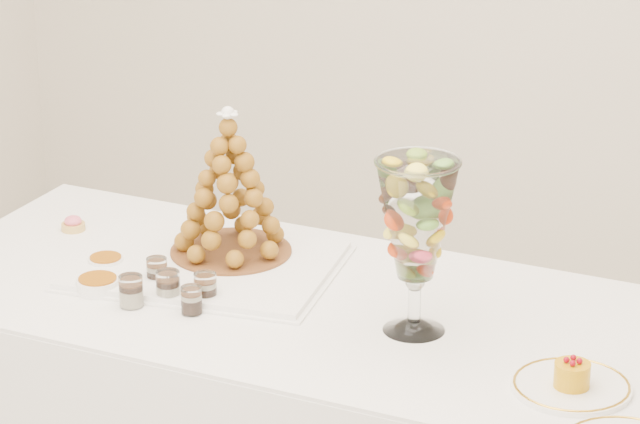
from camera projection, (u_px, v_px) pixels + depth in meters
The scene contains 13 objects.
lace_tray at pixel (206, 266), 3.57m from camera, with size 0.59×0.44×0.02m, color white.
macaron_vase at pixel (416, 222), 3.18m from camera, with size 0.18×0.18×0.39m.
cake_plate at pixel (571, 387), 3.02m from camera, with size 0.24×0.24×0.01m, color white.
pink_tart at pixel (73, 224), 3.81m from camera, with size 0.06×0.06×0.04m.
verrine_a at pixel (157, 271), 3.49m from camera, with size 0.05×0.05×0.06m, color white.
verrine_b at pixel (168, 287), 3.40m from camera, with size 0.05×0.05×0.07m, color white.
verrine_c at pixel (205, 288), 3.39m from camera, with size 0.05×0.05×0.07m, color white.
verrine_d at pixel (131, 291), 3.37m from camera, with size 0.05×0.05×0.07m, color white.
verrine_e at pixel (192, 300), 3.34m from camera, with size 0.05×0.05×0.06m, color white.
ramekin_back at pixel (106, 263), 3.58m from camera, with size 0.08×0.08×0.03m, color white.
ramekin_front at pixel (98, 285), 3.45m from camera, with size 0.10×0.10×0.03m, color white.
croquembouche at pixel (229, 183), 3.56m from camera, with size 0.29×0.29×0.36m.
mousse_cake at pixel (572, 374), 3.00m from camera, with size 0.07×0.07×0.06m.
Camera 1 is at (1.52, -2.53, 2.20)m, focal length 85.00 mm.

